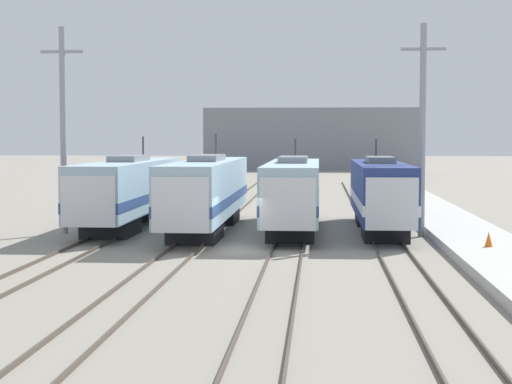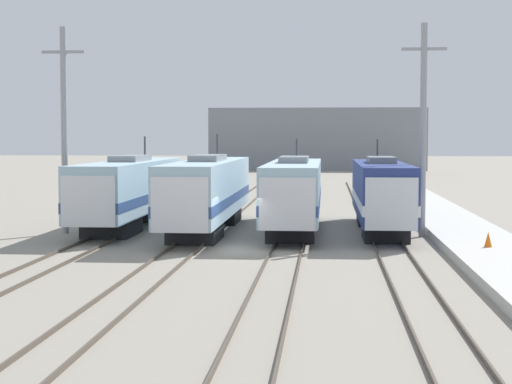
% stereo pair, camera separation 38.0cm
% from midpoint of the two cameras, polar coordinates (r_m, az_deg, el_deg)
% --- Properties ---
extents(ground_plane, '(400.00, 400.00, 0.00)m').
position_cam_midpoint_polar(ground_plane, '(40.95, -1.08, -3.87)').
color(ground_plane, gray).
extents(rail_pair_far_left, '(1.50, 120.00, 0.15)m').
position_cam_midpoint_polar(rail_pair_far_left, '(42.33, -11.09, -3.58)').
color(rail_pair_far_left, '#4C4238').
rests_on(rail_pair_far_left, ground_plane).
extents(rail_pair_center_left, '(1.51, 120.00, 0.15)m').
position_cam_midpoint_polar(rail_pair_center_left, '(41.26, -4.49, -3.71)').
color(rail_pair_center_left, '#4C4238').
rests_on(rail_pair_center_left, ground_plane).
extents(rail_pair_center_right, '(1.51, 120.00, 0.15)m').
position_cam_midpoint_polar(rail_pair_center_right, '(40.77, 2.37, -3.80)').
color(rail_pair_center_right, '#4C4238').
rests_on(rail_pair_center_right, ground_plane).
extents(rail_pair_far_right, '(1.50, 120.00, 0.15)m').
position_cam_midpoint_polar(rail_pair_far_right, '(40.87, 9.29, -3.82)').
color(rail_pair_far_right, '#4C4238').
rests_on(rail_pair_far_right, ground_plane).
extents(locomotive_far_left, '(3.02, 18.52, 5.42)m').
position_cam_midpoint_polar(locomotive_far_left, '(51.17, -8.26, 0.09)').
color(locomotive_far_left, '#232326').
rests_on(locomotive_far_left, ground_plane).
extents(locomotive_center_left, '(2.97, 19.17, 5.57)m').
position_cam_midpoint_polar(locomotive_center_left, '(48.53, -3.07, -0.02)').
color(locomotive_center_left, '#232326').
rests_on(locomotive_center_left, ground_plane).
extents(locomotive_center_right, '(2.96, 17.44, 5.28)m').
position_cam_midpoint_polar(locomotive_center_right, '(48.48, 2.76, -0.08)').
color(locomotive_center_right, '#232326').
rests_on(locomotive_center_right, ground_plane).
extents(locomotive_far_right, '(2.75, 16.28, 5.26)m').
position_cam_midpoint_polar(locomotive_far_right, '(48.47, 8.58, -0.12)').
color(locomotive_far_right, black).
rests_on(locomotive_far_right, ground_plane).
extents(catenary_tower_left, '(2.39, 0.35, 11.43)m').
position_cam_midpoint_polar(catenary_tower_left, '(48.58, -12.45, 4.21)').
color(catenary_tower_left, gray).
rests_on(catenary_tower_left, ground_plane).
extents(catenary_tower_right, '(2.39, 0.35, 11.43)m').
position_cam_midpoint_polar(catenary_tower_right, '(46.73, 11.31, 4.25)').
color(catenary_tower_right, gray).
rests_on(catenary_tower_right, ground_plane).
extents(platform, '(4.00, 120.00, 0.45)m').
position_cam_midpoint_polar(platform, '(41.43, 15.34, -3.60)').
color(platform, '#B7B5AD').
rests_on(platform, ground_plane).
extents(traffic_cone, '(0.36, 0.36, 0.68)m').
position_cam_midpoint_polar(traffic_cone, '(39.84, 15.49, -3.07)').
color(traffic_cone, orange).
rests_on(traffic_cone, platform).
extents(depot_building, '(34.71, 12.58, 9.99)m').
position_cam_midpoint_polar(depot_building, '(142.12, 4.19, 3.54)').
color(depot_building, gray).
rests_on(depot_building, ground_plane).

